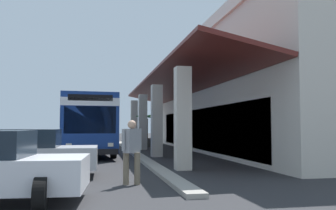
{
  "coord_description": "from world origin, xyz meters",
  "views": [
    {
      "loc": [
        23.99,
        3.1,
        1.55
      ],
      "look_at": [
        6.8,
        6.47,
        2.59
      ],
      "focal_mm": 38.92,
      "sensor_mm": 36.0,
      "label": 1
    }
  ],
  "objects_px": {
    "parked_sedan_silver": "(21,153)",
    "pedestrian": "(132,148)",
    "transit_bus": "(83,121)",
    "potted_palm": "(147,139)"
  },
  "relations": [
    {
      "from": "parked_sedan_silver",
      "to": "pedestrian",
      "type": "bearing_deg",
      "value": 58.64
    },
    {
      "from": "transit_bus",
      "to": "parked_sedan_silver",
      "type": "distance_m",
      "value": 10.24
    },
    {
      "from": "transit_bus",
      "to": "pedestrian",
      "type": "height_order",
      "value": "transit_bus"
    },
    {
      "from": "parked_sedan_silver",
      "to": "potted_palm",
      "type": "bearing_deg",
      "value": 159.47
    },
    {
      "from": "transit_bus",
      "to": "parked_sedan_silver",
      "type": "bearing_deg",
      "value": -8.22
    },
    {
      "from": "potted_palm",
      "to": "pedestrian",
      "type": "bearing_deg",
      "value": -9.05
    },
    {
      "from": "potted_palm",
      "to": "parked_sedan_silver",
      "type": "bearing_deg",
      "value": -20.53
    },
    {
      "from": "parked_sedan_silver",
      "to": "pedestrian",
      "type": "height_order",
      "value": "pedestrian"
    },
    {
      "from": "parked_sedan_silver",
      "to": "pedestrian",
      "type": "xyz_separation_m",
      "value": [
        1.93,
        3.16,
        0.22
      ]
    },
    {
      "from": "pedestrian",
      "to": "potted_palm",
      "type": "distance_m",
      "value": 18.26
    }
  ]
}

